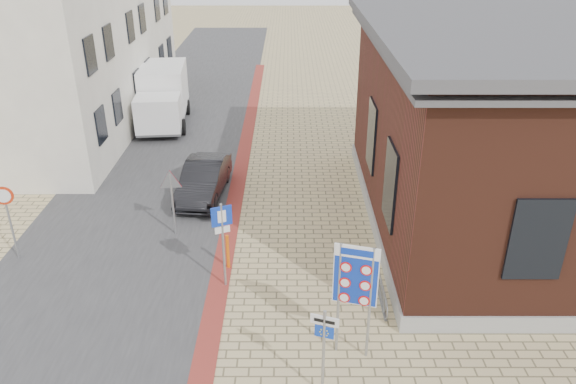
# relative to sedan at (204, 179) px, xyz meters

# --- Properties ---
(ground) EXTENTS (120.00, 120.00, 0.00)m
(ground) POSITION_rel_sedan_xyz_m (3.20, -8.95, -0.68)
(ground) COLOR tan
(ground) RESTS_ON ground
(road_strip) EXTENTS (7.00, 60.00, 0.02)m
(road_strip) POSITION_rel_sedan_xyz_m (-2.30, 6.05, -0.67)
(road_strip) COLOR #38383A
(road_strip) RESTS_ON ground
(curb_strip) EXTENTS (0.60, 40.00, 0.02)m
(curb_strip) POSITION_rel_sedan_xyz_m (1.20, 1.05, -0.66)
(curb_strip) COLOR maroon
(curb_strip) RESTS_ON ground
(brick_building) EXTENTS (13.00, 13.00, 6.80)m
(brick_building) POSITION_rel_sedan_xyz_m (12.19, -1.95, 2.81)
(brick_building) COLOR gray
(brick_building) RESTS_ON ground
(townhouse_near) EXTENTS (7.40, 6.40, 8.30)m
(townhouse_near) POSITION_rel_sedan_xyz_m (-7.79, 3.05, 3.49)
(townhouse_near) COLOR beige
(townhouse_near) RESTS_ON ground
(townhouse_mid) EXTENTS (7.40, 6.40, 9.10)m
(townhouse_mid) POSITION_rel_sedan_xyz_m (-7.79, 9.05, 3.89)
(townhouse_mid) COLOR beige
(townhouse_mid) RESTS_ON ground
(townhouse_far) EXTENTS (7.40, 6.40, 8.30)m
(townhouse_far) POSITION_rel_sedan_xyz_m (-7.79, 15.05, 3.49)
(townhouse_far) COLOR beige
(townhouse_far) RESTS_ON ground
(bike_rack) EXTENTS (0.08, 1.80, 0.60)m
(bike_rack) POSITION_rel_sedan_xyz_m (5.85, -6.75, -0.42)
(bike_rack) COLOR slate
(bike_rack) RESTS_ON ground
(sedan) EXTENTS (1.78, 4.22, 1.36)m
(sedan) POSITION_rel_sedan_xyz_m (0.00, 0.00, 0.00)
(sedan) COLOR black
(sedan) RESTS_ON ground
(box_truck) EXTENTS (2.72, 5.64, 2.86)m
(box_truck) POSITION_rel_sedan_xyz_m (-3.18, 8.32, 0.80)
(box_truck) COLOR slate
(box_truck) RESTS_ON ground
(border_sign) EXTENTS (1.03, 0.33, 3.10)m
(border_sign) POSITION_rel_sedan_xyz_m (4.79, -8.73, 1.56)
(border_sign) COLOR gray
(border_sign) RESTS_ON ground
(essen_sign) EXTENTS (0.60, 0.24, 2.31)m
(essen_sign) POSITION_rel_sedan_xyz_m (4.01, -10.04, 0.84)
(essen_sign) COLOR gray
(essen_sign) RESTS_ON ground
(parking_sign) EXTENTS (0.56, 0.27, 2.69)m
(parking_sign) POSITION_rel_sedan_xyz_m (1.40, -5.92, 1.17)
(parking_sign) COLOR gray
(parking_sign) RESTS_ON ground
(yield_sign) EXTENTS (0.82, 0.14, 2.32)m
(yield_sign) POSITION_rel_sedan_xyz_m (-0.60, -2.95, 1.08)
(yield_sign) COLOR gray
(yield_sign) RESTS_ON ground
(speed_sign) EXTENTS (0.59, 0.14, 2.51)m
(speed_sign) POSITION_rel_sedan_xyz_m (-5.30, -4.45, 1.01)
(speed_sign) COLOR gray
(speed_sign) RESTS_ON ground
(bollard) EXTENTS (0.12, 0.12, 1.15)m
(bollard) POSITION_rel_sedan_xyz_m (1.40, -5.00, -0.10)
(bollard) COLOR #DE5A0B
(bollard) RESTS_ON ground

